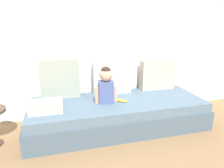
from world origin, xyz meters
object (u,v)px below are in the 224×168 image
Objects in this scene: couch at (118,114)px; throw_pillow_left at (60,78)px; folded_blanket at (46,106)px; banana at (121,101)px; toddler at (106,84)px; throw_pillow_right at (157,75)px; throw_pillow_center at (112,78)px.

couch is 4.39× the size of throw_pillow_left.
throw_pillow_left is 0.56m from folded_blanket.
toddler is at bearing 168.72° from banana.
folded_blanket is at bearing -176.95° from banana.
throw_pillow_right is 3.30× the size of banana.
folded_blanket is at bearing -164.69° from throw_pillow_right.
throw_pillow_left reaches higher than throw_pillow_right.
throw_pillow_right is (0.77, 0.00, -0.00)m from throw_pillow_center.
throw_pillow_center is at bearing 64.71° from toddler.
throw_pillow_right is 1.81m from folded_blanket.
folded_blanket is (-0.78, -0.09, -0.20)m from toddler.
toddler reaches higher than banana.
banana reaches higher than couch.
throw_pillow_center is at bearing 180.00° from throw_pillow_right.
throw_pillow_right is (1.54, 0.00, -0.04)m from throw_pillow_left.
couch is at bearing 6.81° from folded_blanket.
folded_blanket is (-0.19, -0.47, -0.22)m from throw_pillow_left.
throw_pillow_left reaches higher than folded_blanket.
throw_pillow_left is 0.70m from toddler.
banana is 0.99m from folded_blanket.
toddler is at bearing -158.14° from throw_pillow_right.
throw_pillow_left is 1.01× the size of throw_pillow_right.
couch is 0.57m from throw_pillow_center.
throw_pillow_left is 0.77m from throw_pillow_center.
folded_blanket is at bearing -112.06° from throw_pillow_left.
throw_pillow_right reaches higher than couch.
folded_blanket reaches higher than banana.
throw_pillow_left is at bearing 67.94° from folded_blanket.
throw_pillow_right is at bearing 21.86° from toddler.
toddler is 0.81m from folded_blanket.
toddler is at bearing 6.79° from folded_blanket.
throw_pillow_center is 0.77m from throw_pillow_right.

